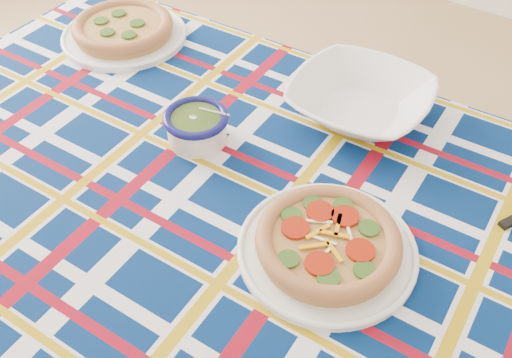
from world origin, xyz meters
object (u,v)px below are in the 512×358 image
Objects in this scene: pesto_bowl at (196,124)px; main_focaccia_plate at (328,241)px; serving_bowl at (360,100)px; dining_table at (232,227)px.

main_focaccia_plate is at bearing -15.13° from pesto_bowl.
serving_bowl reaches higher than main_focaccia_plate.
main_focaccia_plate is 0.38m from pesto_bowl.
dining_table is 5.67× the size of serving_bowl.
dining_table is at bearing -31.22° from pesto_bowl.
dining_table is at bearing 179.29° from main_focaccia_plate.
pesto_bowl reaches higher than serving_bowl.
serving_bowl is (0.07, 0.37, 0.11)m from dining_table.
pesto_bowl reaches higher than main_focaccia_plate.
main_focaccia_plate is at bearing -69.38° from serving_bowl.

